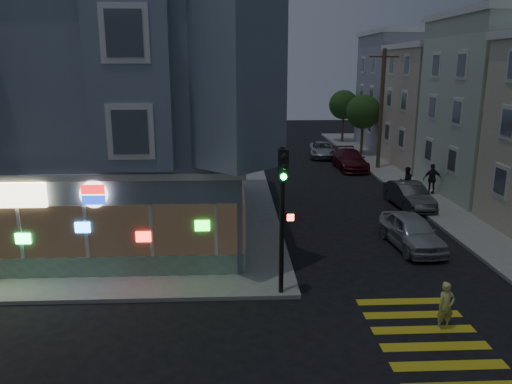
{
  "coord_description": "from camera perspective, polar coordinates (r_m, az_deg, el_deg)",
  "views": [
    {
      "loc": [
        0.68,
        -13.89,
        7.96
      ],
      "look_at": [
        1.59,
        5.73,
        2.94
      ],
      "focal_mm": 35.0,
      "sensor_mm": 36.0,
      "label": 1
    }
  ],
  "objects": [
    {
      "name": "parked_car_c",
      "position": [
        39.81,
        10.67,
        3.65
      ],
      "size": [
        2.24,
        5.23,
        1.5
      ],
      "primitive_type": "imported",
      "rotation": [
        0.0,
        0.0,
        0.03
      ],
      "color": "#59141F",
      "rests_on": "ground"
    },
    {
      "name": "street_tree_near",
      "position": [
        45.55,
        12.16,
        8.94
      ],
      "size": [
        3.0,
        3.0,
        5.3
      ],
      "color": "#4C3826",
      "rests_on": "sidewalk_ne"
    },
    {
      "name": "parked_car_b",
      "position": [
        29.79,
        17.09,
        -0.38
      ],
      "size": [
        1.84,
        4.47,
        1.44
      ],
      "primitive_type": "imported",
      "rotation": [
        0.0,
        0.0,
        0.07
      ],
      "color": "#373A3C",
      "rests_on": "ground"
    },
    {
      "name": "running_child",
      "position": [
        16.73,
        20.88,
        -12.11
      ],
      "size": [
        0.62,
        0.47,
        1.55
      ],
      "primitive_type": "imported",
      "rotation": [
        0.0,
        0.0,
        0.18
      ],
      "color": "#CED16B",
      "rests_on": "ground"
    },
    {
      "name": "street_tree_far",
      "position": [
        53.3,
        9.98,
        9.79
      ],
      "size": [
        3.0,
        3.0,
        5.3
      ],
      "color": "#4C3826",
      "rests_on": "sidewalk_ne"
    },
    {
      "name": "row_house_d",
      "position": [
        51.52,
        19.12,
        10.71
      ],
      "size": [
        12.0,
        8.6,
        10.5
      ],
      "primitive_type": "cube",
      "color": "#938F9E",
      "rests_on": "sidewalk_ne"
    },
    {
      "name": "fire_hydrant",
      "position": [
        31.32,
        17.25,
        -0.01
      ],
      "size": [
        0.44,
        0.25,
        0.76
      ],
      "color": "silver",
      "rests_on": "sidewalk_ne"
    },
    {
      "name": "corner_building",
      "position": [
        25.84,
        -17.85,
        8.9
      ],
      "size": [
        14.6,
        14.6,
        11.4
      ],
      "color": "slate",
      "rests_on": "sidewalk_nw"
    },
    {
      "name": "pedestrian_b",
      "position": [
        32.78,
        19.49,
        1.41
      ],
      "size": [
        1.13,
        0.52,
        1.9
      ],
      "primitive_type": "imported",
      "rotation": [
        0.0,
        0.0,
        3.09
      ],
      "color": "#242028",
      "rests_on": "sidewalk_ne"
    },
    {
      "name": "sidewalk_nw",
      "position": [
        40.3,
        -23.21,
        1.87
      ],
      "size": [
        33.0,
        42.0,
        0.15
      ],
      "primitive_type": "cube",
      "color": "gray",
      "rests_on": "ground"
    },
    {
      "name": "parked_car_d",
      "position": [
        44.76,
        7.6,
        4.82
      ],
      "size": [
        2.77,
        5.01,
        1.33
      ],
      "primitive_type": "imported",
      "rotation": [
        0.0,
        0.0,
        -0.12
      ],
      "color": "#A7AEB2",
      "rests_on": "ground"
    },
    {
      "name": "utility_pole",
      "position": [
        39.67,
        14.13,
        9.33
      ],
      "size": [
        2.2,
        0.3,
        9.0
      ],
      "color": "#4C3826",
      "rests_on": "sidewalk_ne"
    },
    {
      "name": "pedestrian_a",
      "position": [
        32.0,
        16.8,
        1.21
      ],
      "size": [
        0.88,
        0.7,
        1.77
      ],
      "primitive_type": "imported",
      "rotation": [
        0.0,
        0.0,
        3.18
      ],
      "color": "black",
      "rests_on": "sidewalk_ne"
    },
    {
      "name": "parked_car_a",
      "position": [
        23.37,
        17.35,
        -4.31
      ],
      "size": [
        2.1,
        4.54,
        1.51
      ],
      "primitive_type": "imported",
      "rotation": [
        0.0,
        0.0,
        0.07
      ],
      "color": "#B7B9C0",
      "rests_on": "ground"
    },
    {
      "name": "traffic_signal",
      "position": [
        16.71,
        3.13,
        -0.63
      ],
      "size": [
        0.6,
        0.58,
        5.18
      ],
      "rotation": [
        0.0,
        0.0,
        0.02
      ],
      "color": "black",
      "rests_on": "sidewalk_nw"
    },
    {
      "name": "row_house_c",
      "position": [
        43.33,
        23.39,
        8.79
      ],
      "size": [
        12.0,
        8.6,
        9.0
      ],
      "primitive_type": "cube",
      "color": "#B7A08D",
      "rests_on": "sidewalk_ne"
    },
    {
      "name": "ground",
      "position": [
        16.02,
        -4.92,
        -15.51
      ],
      "size": [
        120.0,
        120.0,
        0.0
      ],
      "primitive_type": "plane",
      "color": "black",
      "rests_on": "ground"
    }
  ]
}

